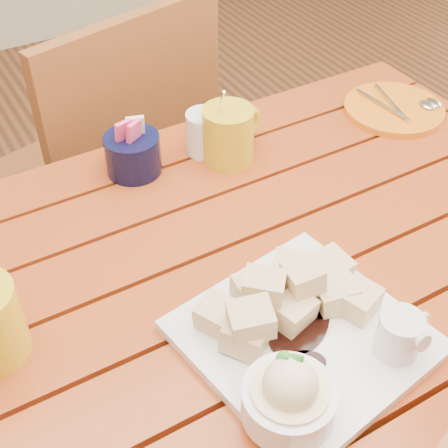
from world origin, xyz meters
TOP-DOWN VIEW (x-y plane):
  - table at (0.00, 0.00)m, footprint 1.20×0.79m
  - dessert_plate at (-0.02, -0.16)m, footprint 0.31×0.31m
  - coffee_mug_right at (0.12, 0.25)m, footprint 0.13×0.09m
  - cream_pitcher at (0.09, 0.29)m, footprint 0.09×0.08m
  - sugar_caddy at (-0.04, 0.30)m, footprint 0.09×0.09m
  - orange_saucer at (0.48, 0.22)m, footprint 0.19×0.19m
  - chair_far at (0.03, 0.63)m, footprint 0.53×0.53m

SIDE VIEW (x-z plane):
  - chair_far at x=0.03m, z-range 0.05..0.98m
  - table at x=0.00m, z-range 0.27..1.02m
  - orange_saucer at x=0.48m, z-range 0.75..0.77m
  - dessert_plate at x=-0.02m, z-range 0.73..0.84m
  - sugar_caddy at x=-0.04m, z-range 0.74..0.84m
  - cream_pitcher at x=0.09m, z-range 0.75..0.83m
  - coffee_mug_right at x=0.12m, z-range 0.73..0.88m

